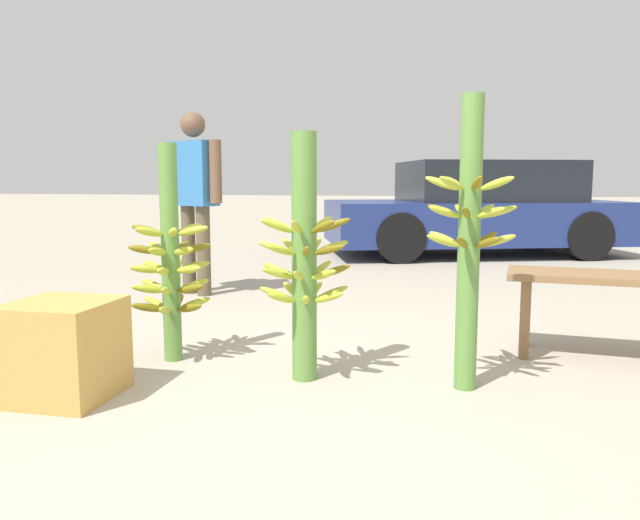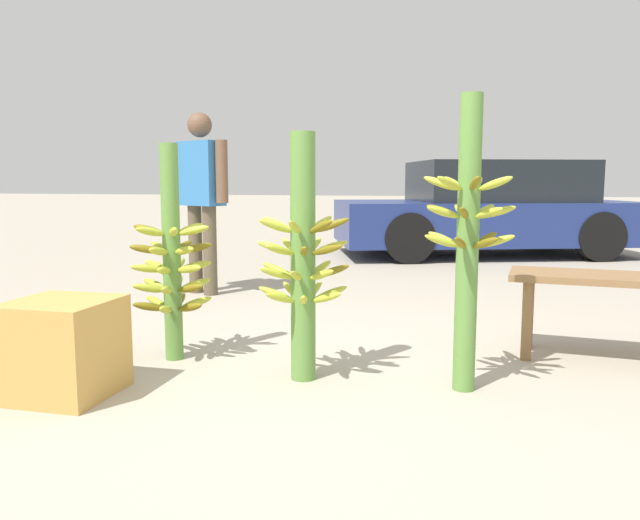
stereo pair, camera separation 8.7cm
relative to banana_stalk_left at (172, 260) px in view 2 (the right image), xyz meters
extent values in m
plane|color=#A89E8C|center=(0.83, -0.42, -0.59)|extent=(80.00, 80.00, 0.00)
cylinder|color=#5B8C3D|center=(0.00, 0.00, 0.04)|extent=(0.10, 0.10, 1.26)
ellipsoid|color=#736414|center=(-0.14, -0.01, 0.17)|extent=(0.20, 0.05, 0.09)
ellipsoid|color=#ADB733|center=(-0.06, -0.12, 0.17)|extent=(0.13, 0.19, 0.09)
ellipsoid|color=#ADB733|center=(0.08, -0.12, 0.17)|extent=(0.14, 0.19, 0.09)
ellipsoid|color=#ADB733|center=(0.14, 0.01, 0.17)|extent=(0.20, 0.05, 0.09)
ellipsoid|color=#ADB733|center=(0.06, 0.12, 0.17)|extent=(0.13, 0.19, 0.09)
ellipsoid|color=#ADB733|center=(-0.08, 0.12, 0.17)|extent=(0.14, 0.19, 0.09)
ellipsoid|color=#ADB733|center=(-0.01, -0.14, 0.06)|extent=(0.05, 0.20, 0.08)
ellipsoid|color=#ADB733|center=(0.12, -0.08, 0.06)|extent=(0.19, 0.14, 0.08)
ellipsoid|color=#736414|center=(0.12, 0.06, 0.06)|extent=(0.19, 0.13, 0.08)
ellipsoid|color=#736414|center=(0.01, 0.14, 0.06)|extent=(0.05, 0.20, 0.08)
ellipsoid|color=#ADB733|center=(-0.12, 0.08, 0.06)|extent=(0.19, 0.14, 0.08)
ellipsoid|color=#736414|center=(-0.12, -0.06, 0.06)|extent=(0.19, 0.13, 0.08)
ellipsoid|color=#ADB733|center=(-0.02, 0.14, -0.04)|extent=(0.07, 0.20, 0.07)
ellipsoid|color=#ADB733|center=(-0.13, 0.05, -0.04)|extent=(0.20, 0.11, 0.07)
ellipsoid|color=#ADB733|center=(-0.11, -0.09, -0.04)|extent=(0.18, 0.16, 0.07)
ellipsoid|color=#ADB733|center=(0.02, -0.14, -0.04)|extent=(0.07, 0.20, 0.07)
ellipsoid|color=#ADB733|center=(0.13, -0.05, -0.04)|extent=(0.20, 0.11, 0.07)
ellipsoid|color=#ADB733|center=(0.11, 0.09, -0.04)|extent=(0.18, 0.16, 0.07)
ellipsoid|color=#ADB733|center=(-0.10, -0.10, -0.16)|extent=(0.17, 0.17, 0.09)
ellipsoid|color=#ADB733|center=(0.03, -0.13, -0.16)|extent=(0.09, 0.20, 0.09)
ellipsoid|color=#736414|center=(0.13, -0.04, -0.16)|extent=(0.20, 0.10, 0.09)
ellipsoid|color=#ADB733|center=(0.10, 0.10, -0.16)|extent=(0.17, 0.17, 0.09)
ellipsoid|color=#ADB733|center=(-0.03, 0.13, -0.16)|extent=(0.09, 0.20, 0.09)
ellipsoid|color=#ADB733|center=(-0.13, 0.04, -0.16)|extent=(0.20, 0.10, 0.09)
ellipsoid|color=#ADB733|center=(0.11, 0.09, -0.27)|extent=(0.18, 0.16, 0.09)
ellipsoid|color=#736414|center=(-0.02, 0.14, -0.27)|extent=(0.08, 0.20, 0.09)
ellipsoid|color=#ADB733|center=(-0.13, 0.05, -0.27)|extent=(0.20, 0.11, 0.09)
ellipsoid|color=#736414|center=(-0.11, -0.09, -0.27)|extent=(0.18, 0.16, 0.09)
ellipsoid|color=#ADB733|center=(0.02, -0.14, -0.27)|extent=(0.08, 0.20, 0.09)
ellipsoid|color=#736414|center=(0.13, -0.05, -0.27)|extent=(0.20, 0.11, 0.09)
cylinder|color=#5B8C3D|center=(0.84, -0.18, 0.06)|extent=(0.13, 0.13, 1.29)
ellipsoid|color=#736414|center=(0.95, -0.27, 0.23)|extent=(0.17, 0.15, 0.10)
ellipsoid|color=#736414|center=(0.98, -0.14, 0.23)|extent=(0.19, 0.08, 0.10)
ellipsoid|color=#ADB733|center=(0.90, -0.04, 0.23)|extent=(0.12, 0.19, 0.10)
ellipsoid|color=#ADB733|center=(0.77, -0.04, 0.23)|extent=(0.12, 0.19, 0.10)
ellipsoid|color=#ADB733|center=(0.69, -0.14, 0.23)|extent=(0.19, 0.08, 0.10)
ellipsoid|color=#ADB733|center=(0.72, -0.27, 0.23)|extent=(0.17, 0.15, 0.10)
ellipsoid|color=#ADB733|center=(0.84, -0.33, 0.23)|extent=(0.04, 0.19, 0.10)
ellipsoid|color=#ADB733|center=(0.75, -0.30, 0.11)|extent=(0.14, 0.18, 0.09)
ellipsoid|color=#736414|center=(0.88, -0.32, 0.11)|extent=(0.09, 0.20, 0.09)
ellipsoid|color=#736414|center=(0.98, -0.23, 0.11)|extent=(0.19, 0.10, 0.09)
ellipsoid|color=#ADB733|center=(0.97, -0.10, 0.11)|extent=(0.19, 0.13, 0.09)
ellipsoid|color=#ADB733|center=(0.86, -0.03, 0.11)|extent=(0.06, 0.20, 0.09)
ellipsoid|color=#ADB733|center=(0.73, -0.07, 0.11)|extent=(0.16, 0.17, 0.09)
ellipsoid|color=#ADB733|center=(0.69, -0.19, 0.11)|extent=(0.20, 0.05, 0.09)
ellipsoid|color=#ADB733|center=(0.69, -0.15, -0.02)|extent=(0.20, 0.07, 0.10)
ellipsoid|color=#ADB733|center=(0.72, -0.27, -0.02)|extent=(0.17, 0.15, 0.10)
ellipsoid|color=#ADB733|center=(0.84, -0.33, -0.02)|extent=(0.05, 0.19, 0.10)
ellipsoid|color=#ADB733|center=(0.96, -0.26, -0.02)|extent=(0.18, 0.14, 0.10)
ellipsoid|color=#736414|center=(0.98, -0.14, -0.02)|extent=(0.20, 0.09, 0.10)
ellipsoid|color=#ADB733|center=(0.90, -0.04, -0.02)|extent=(0.11, 0.19, 0.10)
ellipsoid|color=#ADB733|center=(0.77, -0.04, -0.02)|extent=(0.12, 0.19, 0.10)
ellipsoid|color=#ADB733|center=(0.74, -0.06, -0.14)|extent=(0.16, 0.17, 0.10)
ellipsoid|color=#ADB733|center=(0.69, -0.18, -0.14)|extent=(0.19, 0.05, 0.10)
ellipsoid|color=#ADB733|center=(0.75, -0.30, -0.14)|extent=(0.14, 0.18, 0.10)
ellipsoid|color=#ADB733|center=(0.88, -0.32, -0.14)|extent=(0.09, 0.19, 0.10)
ellipsoid|color=#ADB733|center=(0.98, -0.23, -0.14)|extent=(0.19, 0.11, 0.10)
ellipsoid|color=#ADB733|center=(0.97, -0.10, -0.14)|extent=(0.19, 0.13, 0.10)
ellipsoid|color=#ADB733|center=(0.86, -0.03, -0.14)|extent=(0.07, 0.20, 0.10)
cylinder|color=#5B8C3D|center=(1.67, -0.15, 0.14)|extent=(0.11, 0.11, 1.46)
ellipsoid|color=#ADB733|center=(1.53, -0.14, 0.44)|extent=(0.18, 0.04, 0.09)
ellipsoid|color=#ADB733|center=(1.58, -0.25, 0.44)|extent=(0.15, 0.16, 0.09)
ellipsoid|color=#736414|center=(1.69, -0.28, 0.44)|extent=(0.07, 0.19, 0.09)
ellipsoid|color=#ADB733|center=(1.78, -0.21, 0.44)|extent=(0.18, 0.12, 0.09)
ellipsoid|color=#ADB733|center=(1.79, -0.09, 0.44)|extent=(0.18, 0.11, 0.09)
ellipsoid|color=#ADB733|center=(1.70, -0.02, 0.44)|extent=(0.08, 0.19, 0.09)
ellipsoid|color=#ADB733|center=(1.59, -0.04, 0.44)|extent=(0.14, 0.17, 0.09)
ellipsoid|color=#ADB733|center=(1.80, -0.14, 0.30)|extent=(0.19, 0.05, 0.09)
ellipsoid|color=#ADB733|center=(1.74, -0.03, 0.30)|extent=(0.13, 0.17, 0.09)
ellipsoid|color=#ADB733|center=(1.62, -0.02, 0.30)|extent=(0.09, 0.19, 0.09)
ellipsoid|color=#736414|center=(1.54, -0.10, 0.30)|extent=(0.18, 0.10, 0.09)
ellipsoid|color=#ADB733|center=(1.55, -0.22, 0.30)|extent=(0.18, 0.13, 0.09)
ellipsoid|color=#736414|center=(1.65, -0.28, 0.30)|extent=(0.06, 0.19, 0.09)
ellipsoid|color=#ADB733|center=(1.76, -0.25, 0.30)|extent=(0.15, 0.16, 0.09)
ellipsoid|color=#736414|center=(1.63, -0.28, 0.16)|extent=(0.08, 0.19, 0.09)
ellipsoid|color=#736414|center=(1.75, -0.26, 0.16)|extent=(0.14, 0.17, 0.09)
ellipsoid|color=#ADB733|center=(1.80, -0.15, 0.16)|extent=(0.18, 0.04, 0.09)
ellipsoid|color=#736414|center=(1.75, -0.04, 0.16)|extent=(0.14, 0.16, 0.09)
ellipsoid|color=#ADB733|center=(1.64, -0.02, 0.16)|extent=(0.07, 0.19, 0.09)
ellipsoid|color=#ADB733|center=(1.54, -0.09, 0.16)|extent=(0.18, 0.12, 0.09)
ellipsoid|color=#ADB733|center=(1.54, -0.20, 0.16)|extent=(0.18, 0.11, 0.09)
cylinder|color=brown|center=(-0.82, 2.07, -0.18)|extent=(0.17, 0.17, 0.82)
cylinder|color=brown|center=(-0.64, 1.98, -0.18)|extent=(0.17, 0.17, 0.82)
cube|color=#3372B2|center=(-0.73, 2.02, 0.52)|extent=(0.50, 0.38, 0.58)
cylinder|color=brown|center=(-0.99, 2.14, 0.53)|extent=(0.14, 0.14, 0.55)
cylinder|color=brown|center=(-0.48, 1.90, 0.53)|extent=(0.14, 0.14, 0.55)
sphere|color=brown|center=(-0.73, 2.02, 0.95)|extent=(0.22, 0.22, 0.22)
cube|color=olive|center=(2.53, 0.57, -0.10)|extent=(1.27, 0.56, 0.04)
cylinder|color=olive|center=(2.04, 0.78, -0.36)|extent=(0.06, 0.06, 0.47)
cylinder|color=olive|center=(2.01, 0.47, -0.36)|extent=(0.06, 0.06, 0.47)
cube|color=navy|center=(1.83, 5.79, -0.12)|extent=(4.42, 3.00, 0.58)
cube|color=black|center=(1.98, 5.84, 0.44)|extent=(2.64, 2.28, 0.55)
cylinder|color=black|center=(0.90, 4.62, -0.27)|extent=(0.68, 0.40, 0.65)
cylinder|color=black|center=(0.38, 6.16, -0.27)|extent=(0.68, 0.40, 0.65)
cylinder|color=black|center=(3.28, 5.42, -0.27)|extent=(0.68, 0.40, 0.65)
cylinder|color=black|center=(2.76, 6.97, -0.27)|extent=(0.68, 0.40, 0.65)
cube|color=#C69347|center=(-0.23, -0.70, -0.35)|extent=(0.47, 0.47, 0.47)
camera|label=1|loc=(1.61, -3.29, 0.45)|focal=35.00mm
camera|label=2|loc=(1.69, -3.27, 0.45)|focal=35.00mm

